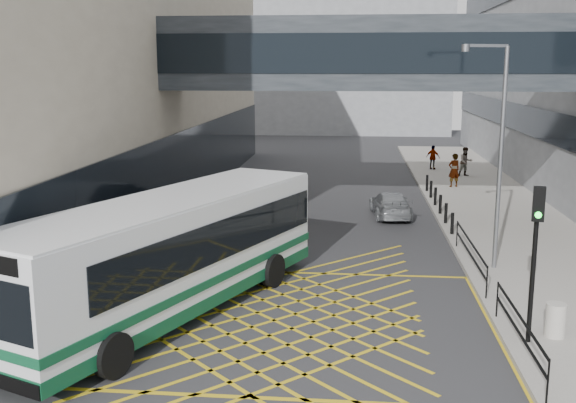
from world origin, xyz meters
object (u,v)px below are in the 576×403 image
(car_white, at_px, (179,235))
(pedestrian_c, at_px, (433,157))
(street_lamp, at_px, (497,144))
(pedestrian_a, at_px, (454,170))
(pedestrian_b, at_px, (466,162))
(litter_bin, at_px, (555,320))
(car_dark, at_px, (261,198))
(bus, at_px, (173,252))
(car_silver, at_px, (391,204))
(traffic_light, at_px, (536,242))

(car_white, distance_m, pedestrian_c, 24.51)
(street_lamp, bearing_deg, pedestrian_c, 68.98)
(pedestrian_a, xyz_separation_m, pedestrian_b, (1.30, 4.08, -0.05))
(litter_bin, bearing_deg, car_dark, 122.51)
(bus, height_order, car_silver, bus)
(bus, height_order, pedestrian_c, bus)
(car_white, xyz_separation_m, pedestrian_b, (13.72, 18.65, 0.45))
(pedestrian_c, bearing_deg, litter_bin, 118.68)
(bus, xyz_separation_m, street_lamp, (9.79, 4.84, 2.64))
(bus, height_order, car_dark, bus)
(street_lamp, distance_m, litter_bin, 7.16)
(car_dark, distance_m, street_lamp, 13.52)
(car_silver, bearing_deg, pedestrian_a, -122.79)
(bus, xyz_separation_m, car_dark, (0.59, 14.00, -1.15))
(bus, distance_m, car_white, 6.81)
(pedestrian_c, bearing_deg, car_dark, 83.73)
(pedestrian_c, bearing_deg, pedestrian_b, 151.41)
(car_silver, distance_m, litter_bin, 15.00)
(traffic_light, height_order, pedestrian_c, traffic_light)
(pedestrian_c, bearing_deg, traffic_light, 117.18)
(litter_bin, xyz_separation_m, pedestrian_a, (0.57, 22.28, 0.52))
(car_silver, xyz_separation_m, pedestrian_c, (3.58, 14.48, 0.34))
(car_dark, distance_m, traffic_light, 18.17)
(bus, bearing_deg, street_lamp, 48.89)
(litter_bin, bearing_deg, car_silver, 103.24)
(pedestrian_a, bearing_deg, pedestrian_c, -108.71)
(bus, height_order, car_white, bus)
(litter_bin, xyz_separation_m, pedestrian_b, (1.87, 26.36, 0.47))
(car_silver, distance_m, pedestrian_a, 8.67)
(bus, distance_m, street_lamp, 11.23)
(car_dark, bearing_deg, street_lamp, 132.90)
(pedestrian_b, bearing_deg, traffic_light, -113.60)
(pedestrian_a, bearing_deg, car_silver, 40.18)
(traffic_light, relative_size, pedestrian_c, 2.48)
(pedestrian_b, bearing_deg, litter_bin, -112.04)
(car_silver, bearing_deg, bus, 57.75)
(litter_bin, bearing_deg, car_white, 146.95)
(litter_bin, height_order, pedestrian_b, pedestrian_b)
(street_lamp, xyz_separation_m, pedestrian_a, (1.05, 16.26, -3.32))
(car_white, xyz_separation_m, car_silver, (8.41, 6.89, 0.00))
(litter_bin, distance_m, pedestrian_c, 29.09)
(pedestrian_a, bearing_deg, bus, 40.52)
(traffic_light, relative_size, street_lamp, 0.53)
(car_silver, relative_size, pedestrian_a, 2.09)
(car_white, distance_m, pedestrian_a, 19.15)
(car_dark, xyz_separation_m, street_lamp, (9.20, -9.16, 3.78))
(car_silver, bearing_deg, pedestrian_c, -109.13)
(traffic_light, relative_size, pedestrian_b, 2.19)
(street_lamp, bearing_deg, traffic_light, -112.08)
(litter_bin, relative_size, pedestrian_b, 0.48)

